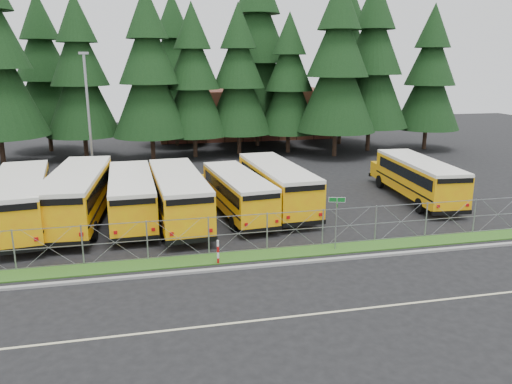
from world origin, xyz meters
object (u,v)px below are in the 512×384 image
(bus_3, at_px, (178,197))
(bus_east, at_px, (416,180))
(bus_2, at_px, (132,197))
(bus_4, at_px, (236,194))
(bus_0, at_px, (22,202))
(bus_1, at_px, (79,197))
(bus_5, at_px, (275,186))
(light_standard, at_px, (89,115))
(striped_bollard, at_px, (218,252))
(street_sign, at_px, (337,212))

(bus_3, distance_m, bus_east, 16.66)
(bus_2, relative_size, bus_3, 0.95)
(bus_4, bearing_deg, bus_2, 171.28)
(bus_0, bearing_deg, bus_1, 2.61)
(bus_0, relative_size, bus_5, 1.05)
(bus_3, relative_size, light_standard, 1.14)
(bus_0, height_order, striped_bollard, bus_0)
(bus_5, bearing_deg, bus_3, -171.66)
(bus_4, distance_m, street_sign, 8.14)
(bus_2, height_order, bus_4, bus_2)
(bus_0, distance_m, bus_1, 3.12)
(bus_2, distance_m, bus_5, 9.18)
(bus_3, distance_m, street_sign, 10.08)
(bus_east, height_order, light_standard, light_standard)
(street_sign, relative_size, striped_bollard, 2.34)
(bus_2, bearing_deg, bus_5, 1.73)
(street_sign, bearing_deg, light_standard, 127.54)
(bus_2, bearing_deg, bus_0, 179.68)
(bus_3, height_order, bus_5, bus_3)
(bus_1, distance_m, bus_5, 12.22)
(street_sign, bearing_deg, bus_2, 144.08)
(bus_1, height_order, striped_bollard, bus_1)
(bus_east, distance_m, street_sign, 12.12)
(bus_1, xyz_separation_m, striped_bollard, (7.14, -8.29, -0.99))
(bus_0, xyz_separation_m, bus_3, (8.86, -0.52, -0.05))
(striped_bollard, bearing_deg, bus_3, 100.68)
(bus_3, relative_size, bus_5, 1.02)
(bus_1, distance_m, light_standard, 10.39)
(striped_bollard, relative_size, light_standard, 0.12)
(bus_2, bearing_deg, bus_east, -0.52)
(street_sign, bearing_deg, bus_4, 118.28)
(bus_3, bearing_deg, street_sign, -44.81)
(bus_2, height_order, bus_5, bus_5)
(bus_east, bearing_deg, striped_bollard, -146.09)
(bus_2, relative_size, light_standard, 1.09)
(bus_east, bearing_deg, bus_5, -175.68)
(bus_4, bearing_deg, bus_5, 12.09)
(bus_0, relative_size, striped_bollard, 9.98)
(bus_0, height_order, bus_east, bus_0)
(striped_bollard, xyz_separation_m, light_standard, (-7.19, 17.92, 4.90))
(bus_0, bearing_deg, bus_2, -5.28)
(bus_4, bearing_deg, bus_east, -2.45)
(bus_3, xyz_separation_m, bus_east, (16.61, 1.31, -0.07))
(bus_4, height_order, light_standard, light_standard)
(bus_1, distance_m, street_sign, 15.40)
(bus_1, bearing_deg, street_sign, -26.58)
(street_sign, distance_m, light_standard, 22.19)
(bus_2, height_order, street_sign, bus_2)
(bus_3, xyz_separation_m, striped_bollard, (1.36, -7.23, -0.92))
(bus_2, relative_size, bus_5, 0.97)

